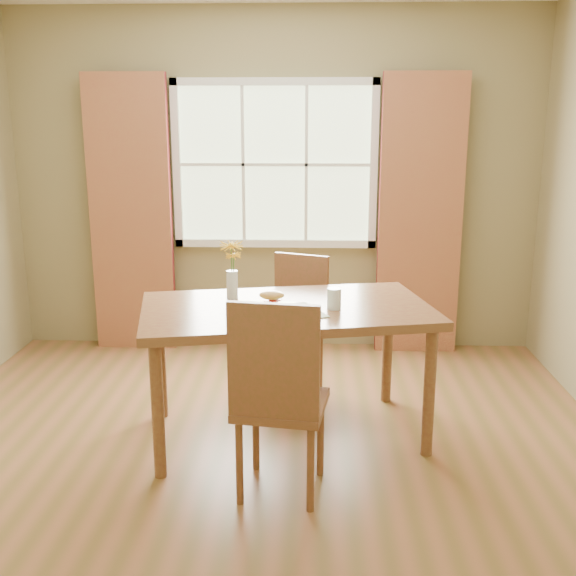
{
  "coord_description": "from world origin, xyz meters",
  "views": [
    {
      "loc": [
        0.31,
        -3.53,
        1.85
      ],
      "look_at": [
        0.17,
        0.16,
        0.92
      ],
      "focal_mm": 42.0,
      "sensor_mm": 36.0,
      "label": 1
    }
  ],
  "objects_px": {
    "chair_near": "(278,392)",
    "water_glass": "(334,299)",
    "dining_table": "(286,320)",
    "chair_far": "(295,318)",
    "flower_vase": "(232,265)",
    "croissant_sandwich": "(272,300)"
  },
  "relations": [
    {
      "from": "chair_near",
      "to": "flower_vase",
      "type": "xyz_separation_m",
      "value": [
        -0.32,
        0.87,
        0.44
      ]
    },
    {
      "from": "croissant_sandwich",
      "to": "water_glass",
      "type": "distance_m",
      "value": 0.36
    },
    {
      "from": "dining_table",
      "to": "flower_vase",
      "type": "height_order",
      "value": "flower_vase"
    },
    {
      "from": "chair_near",
      "to": "croissant_sandwich",
      "type": "bearing_deg",
      "value": 104.67
    },
    {
      "from": "chair_far",
      "to": "flower_vase",
      "type": "relative_size",
      "value": 2.72
    },
    {
      "from": "chair_near",
      "to": "water_glass",
      "type": "distance_m",
      "value": 0.78
    },
    {
      "from": "chair_near",
      "to": "water_glass",
      "type": "bearing_deg",
      "value": 75.04
    },
    {
      "from": "croissant_sandwich",
      "to": "water_glass",
      "type": "height_order",
      "value": "croissant_sandwich"
    },
    {
      "from": "water_glass",
      "to": "flower_vase",
      "type": "bearing_deg",
      "value": 161.22
    },
    {
      "from": "flower_vase",
      "to": "dining_table",
      "type": "bearing_deg",
      "value": -25.59
    },
    {
      "from": "water_glass",
      "to": "flower_vase",
      "type": "relative_size",
      "value": 0.34
    },
    {
      "from": "chair_far",
      "to": "chair_near",
      "type": "bearing_deg",
      "value": -70.0
    },
    {
      "from": "dining_table",
      "to": "chair_far",
      "type": "distance_m",
      "value": 0.73
    },
    {
      "from": "dining_table",
      "to": "flower_vase",
      "type": "xyz_separation_m",
      "value": [
        -0.33,
        0.16,
        0.29
      ]
    },
    {
      "from": "dining_table",
      "to": "water_glass",
      "type": "xyz_separation_m",
      "value": [
        0.27,
        -0.05,
        0.14
      ]
    },
    {
      "from": "flower_vase",
      "to": "croissant_sandwich",
      "type": "bearing_deg",
      "value": -49.01
    },
    {
      "from": "dining_table",
      "to": "flower_vase",
      "type": "bearing_deg",
      "value": 142.83
    },
    {
      "from": "chair_near",
      "to": "flower_vase",
      "type": "distance_m",
      "value": 1.02
    },
    {
      "from": "chair_far",
      "to": "croissant_sandwich",
      "type": "relative_size",
      "value": 6.17
    },
    {
      "from": "chair_near",
      "to": "flower_vase",
      "type": "height_order",
      "value": "flower_vase"
    },
    {
      "from": "dining_table",
      "to": "chair_far",
      "type": "xyz_separation_m",
      "value": [
        0.03,
        0.7,
        -0.2
      ]
    },
    {
      "from": "dining_table",
      "to": "croissant_sandwich",
      "type": "height_order",
      "value": "croissant_sandwich"
    }
  ]
}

